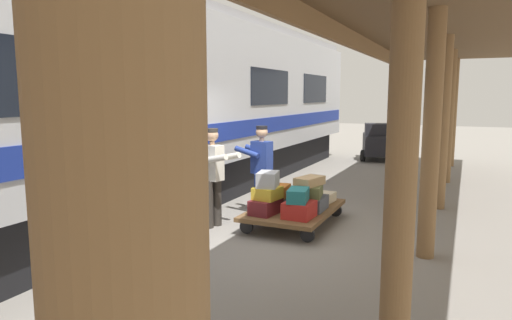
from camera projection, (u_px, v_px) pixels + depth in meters
name	position (u px, v px, depth m)	size (l,w,h in m)	color
ground_plane	(282.00, 237.00, 7.34)	(60.00, 60.00, 0.00)	gray
platform_canopy	(433.00, 18.00, 6.00)	(3.20, 19.17, 3.56)	brown
train_car	(121.00, 106.00, 8.38)	(3.03, 20.17, 4.00)	#B7BABF
luggage_cart	(294.00, 210.00, 8.00)	(1.31, 2.09, 0.30)	brown
suitcase_cream_canvas	(320.00, 198.00, 8.38)	(0.40, 0.62, 0.17)	beige
suitcase_red_plastic	(299.00, 210.00, 7.34)	(0.44, 0.50, 0.26)	#AD231E
suitcase_burgundy_valise	(290.00, 195.00, 8.62)	(0.45, 0.62, 0.19)	maroon
suitcase_maroon_trunk	(266.00, 206.00, 7.59)	(0.37, 0.57, 0.24)	maroon
suitcase_black_hardshell	(279.00, 201.00, 8.11)	(0.43, 0.64, 0.17)	black
suitcase_slate_roller	(310.00, 203.00, 7.86)	(0.50, 0.59, 0.23)	#4C515B
suitcase_yellow_case	(267.00, 193.00, 7.58)	(0.38, 0.43, 0.20)	gold
suitcase_orange_carryall	(277.00, 191.00, 8.08)	(0.36, 0.53, 0.21)	#CC6B23
suitcase_olive_duffel	(310.00, 191.00, 7.81)	(0.40, 0.54, 0.20)	brown
suitcase_teal_softside	(298.00, 195.00, 7.31)	(0.30, 0.49, 0.21)	#1E666B
suitcase_tan_vintage	(309.00, 181.00, 7.78)	(0.31, 0.56, 0.15)	tan
suitcase_gray_aluminum	(268.00, 179.00, 7.58)	(0.32, 0.45, 0.25)	#9EA0A5
porter_in_overalls	(261.00, 168.00, 8.45)	(0.71, 0.51, 1.70)	navy
porter_by_door	(213.00, 174.00, 7.77)	(0.72, 0.54, 1.70)	#332D28
baggage_tug	(380.00, 142.00, 15.89)	(1.49, 1.92, 1.30)	black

